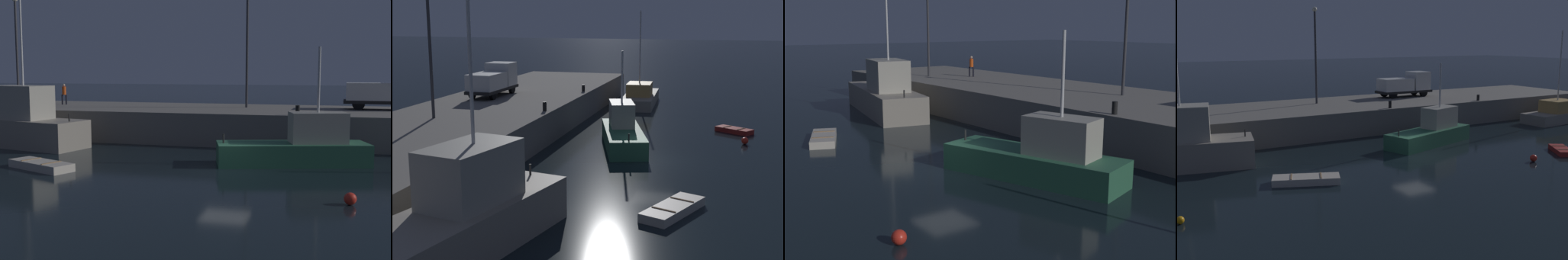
# 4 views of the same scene
# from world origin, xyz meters

# --- Properties ---
(ground_plane) EXTENTS (320.00, 320.00, 0.00)m
(ground_plane) POSITION_xyz_m (0.00, 0.00, 0.00)
(ground_plane) COLOR black
(pier_quay) EXTENTS (57.53, 10.73, 2.27)m
(pier_quay) POSITION_xyz_m (0.00, 12.98, 1.14)
(pier_quay) COLOR gray
(pier_quay) RESTS_ON ground
(fishing_trawler_red) EXTENTS (8.57, 4.67, 6.45)m
(fishing_trawler_red) POSITION_xyz_m (3.53, 2.65, 0.98)
(fishing_trawler_red) COLOR #2D6647
(fishing_trawler_red) RESTS_ON ground
(fishing_boat_white) EXTENTS (12.44, 5.64, 10.68)m
(fishing_boat_white) POSITION_xyz_m (-16.30, 5.05, 1.42)
(fishing_boat_white) COLOR gray
(fishing_boat_white) RESTS_ON ground
(rowboat_white_mid) EXTENTS (4.14, 2.73, 0.46)m
(rowboat_white_mid) POSITION_xyz_m (-9.40, -2.29, 0.21)
(rowboat_white_mid) COLOR beige
(rowboat_white_mid) RESTS_ON ground
(mooring_buoy_mid) EXTENTS (0.49, 0.49, 0.49)m
(mooring_buoy_mid) POSITION_xyz_m (6.13, -5.53, 0.24)
(mooring_buoy_mid) COLOR red
(mooring_buoy_mid) RESTS_ON ground
(lamp_post_west) EXTENTS (0.44, 0.44, 8.81)m
(lamp_post_west) POSITION_xyz_m (-19.62, 10.90, 7.36)
(lamp_post_west) COLOR #38383D
(lamp_post_west) RESTS_ON pier_quay
(lamp_post_east) EXTENTS (0.44, 0.44, 9.01)m
(lamp_post_east) POSITION_xyz_m (-1.39, 14.27, 7.47)
(lamp_post_east) COLOR #38383D
(lamp_post_east) RESTS_ON pier_quay
(utility_truck) EXTENTS (6.01, 2.21, 2.61)m
(utility_truck) POSITION_xyz_m (9.10, 14.65, 3.58)
(utility_truck) COLOR black
(utility_truck) RESTS_ON pier_quay
(dockworker) EXTENTS (0.45, 0.45, 1.76)m
(dockworker) POSITION_xyz_m (-17.00, 13.59, 3.28)
(dockworker) COLOR black
(dockworker) RESTS_ON pier_quay
(bollard_west) EXTENTS (0.28, 0.28, 0.65)m
(bollard_west) POSITION_xyz_m (3.03, 8.13, 2.60)
(bollard_west) COLOR black
(bollard_west) RESTS_ON pier_quay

